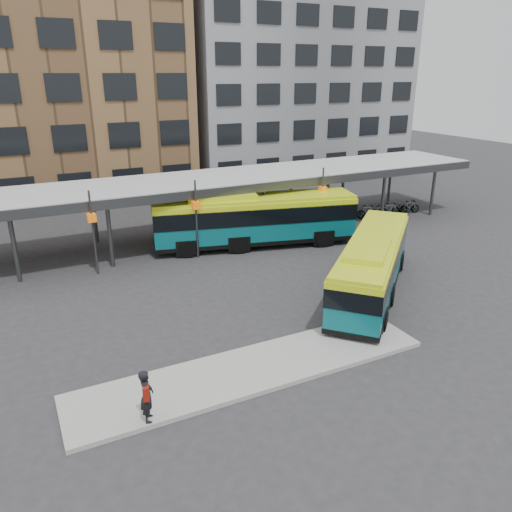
# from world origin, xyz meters

# --- Properties ---
(ground) EXTENTS (120.00, 120.00, 0.00)m
(ground) POSITION_xyz_m (0.00, 0.00, 0.00)
(ground) COLOR #28282B
(ground) RESTS_ON ground
(boarding_island) EXTENTS (14.00, 3.00, 0.18)m
(boarding_island) POSITION_xyz_m (-5.50, -3.00, 0.09)
(boarding_island) COLOR gray
(boarding_island) RESTS_ON ground
(canopy) EXTENTS (40.00, 6.53, 4.80)m
(canopy) POSITION_xyz_m (-0.06, 12.87, 3.91)
(canopy) COLOR #999B9E
(canopy) RESTS_ON ground
(building_brick) EXTENTS (26.00, 14.00, 22.00)m
(building_brick) POSITION_xyz_m (-10.00, 32.00, 11.00)
(building_brick) COLOR brown
(building_brick) RESTS_ON ground
(building_grey) EXTENTS (24.00, 14.00, 20.00)m
(building_grey) POSITION_xyz_m (16.00, 32.00, 10.00)
(building_grey) COLOR slate
(building_grey) RESTS_ON ground
(bus_front) EXTENTS (10.02, 9.51, 3.14)m
(bus_front) POSITION_xyz_m (3.06, 0.72, 1.64)
(bus_front) COLOR #08575E
(bus_front) RESTS_ON ground
(bus_rear) EXTENTS (13.27, 5.76, 3.58)m
(bus_rear) POSITION_xyz_m (1.07, 10.14, 1.86)
(bus_rear) COLOR #08575E
(bus_rear) RESTS_ON ground
(pedestrian) EXTENTS (0.60, 0.76, 1.82)m
(pedestrian) POSITION_xyz_m (-9.90, -4.21, 1.10)
(pedestrian) COLOR black
(pedestrian) RESTS_ON boarding_island
(bike_rack) EXTENTS (7.01, 1.55, 1.08)m
(bike_rack) POSITION_xyz_m (13.62, 11.85, 0.48)
(bike_rack) COLOR slate
(bike_rack) RESTS_ON ground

